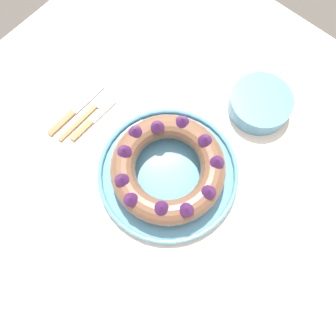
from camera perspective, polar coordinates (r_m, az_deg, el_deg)
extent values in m
plane|color=#4C4742|center=(1.55, 0.47, -8.68)|extent=(8.00, 8.00, 0.00)
cube|color=beige|center=(0.86, 0.84, -1.17)|extent=(1.31, 1.27, 0.03)
cylinder|color=brown|center=(1.59, -2.31, 23.86)|extent=(0.06, 0.06, 0.70)
cylinder|color=#518EB2|center=(0.84, 0.00, -0.98)|extent=(0.35, 0.35, 0.01)
torus|color=#518EB2|center=(0.83, 0.00, -0.77)|extent=(0.36, 0.36, 0.01)
torus|color=brown|center=(0.79, 0.00, 0.00)|extent=(0.28, 0.28, 0.06)
cone|color=#3D1947|center=(0.78, -7.69, 3.12)|extent=(0.04, 0.04, 0.02)
cone|color=#3D1947|center=(0.75, -8.13, -1.92)|extent=(0.04, 0.04, 0.02)
cone|color=#3D1947|center=(0.74, -6.55, -5.31)|extent=(0.05, 0.05, 0.02)
cone|color=#3D1947|center=(0.73, -1.18, -6.89)|extent=(0.04, 0.04, 0.02)
cone|color=#3D1947|center=(0.73, 3.28, -7.17)|extent=(0.04, 0.04, 0.02)
cone|color=#3D1947|center=(0.75, 7.40, -3.75)|extent=(0.05, 0.05, 0.02)
cone|color=#3D1947|center=(0.77, 8.63, 1.23)|extent=(0.05, 0.05, 0.02)
cone|color=#3D1947|center=(0.78, 6.54, 5.05)|extent=(0.04, 0.04, 0.02)
cone|color=#3D1947|center=(0.80, 2.51, 8.33)|extent=(0.04, 0.04, 0.02)
cone|color=#3D1947|center=(0.80, -1.89, 7.48)|extent=(0.05, 0.05, 0.02)
cone|color=#3D1947|center=(0.79, -5.97, 6.35)|extent=(0.05, 0.05, 0.02)
cube|color=#936038|center=(0.93, -15.42, 7.56)|extent=(0.01, 0.14, 0.01)
cube|color=silver|center=(0.94, -11.35, 11.58)|extent=(0.02, 0.05, 0.01)
cube|color=#936038|center=(0.94, -18.02, 7.47)|extent=(0.02, 0.09, 0.01)
cube|color=silver|center=(0.96, -13.74, 11.72)|extent=(0.02, 0.11, 0.00)
cube|color=#936038|center=(0.91, -14.79, 6.35)|extent=(0.02, 0.07, 0.01)
cube|color=silver|center=(0.93, -11.30, 9.83)|extent=(0.02, 0.09, 0.00)
cylinder|color=#518EB2|center=(0.93, 15.72, 10.74)|extent=(0.17, 0.17, 0.05)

